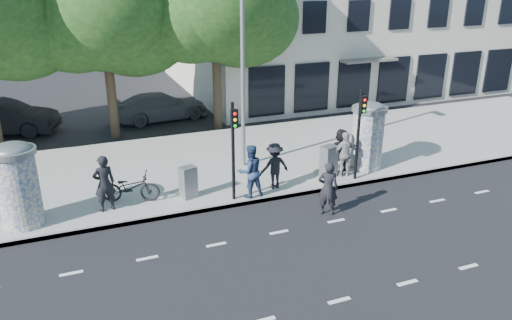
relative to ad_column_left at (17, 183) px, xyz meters
name	(u,v)px	position (x,y,z in m)	size (l,w,h in m)	color
ground	(299,255)	(7.20, -4.50, -1.54)	(120.00, 120.00, 0.00)	black
sidewalk	(219,162)	(7.20, 3.00, -1.46)	(40.00, 8.00, 0.15)	gray
curb	(253,201)	(7.20, -0.95, -1.46)	(40.00, 0.10, 0.16)	slate
lane_dash_near	(339,301)	(7.20, -6.70, -1.53)	(32.00, 0.12, 0.01)	silver
lane_dash_far	(279,232)	(7.20, -3.10, -1.53)	(32.00, 0.12, 0.01)	silver
ad_column_left	(17,183)	(0.00, 0.00, 0.00)	(1.36, 1.36, 2.65)	beige
ad_column_right	(368,134)	(12.40, 0.20, 0.00)	(1.36, 1.36, 2.65)	beige
traffic_pole_near	(234,142)	(6.60, -0.71, 0.69)	(0.22, 0.31, 3.40)	black
traffic_pole_far	(360,126)	(11.40, -0.71, 0.69)	(0.22, 0.31, 3.40)	black
street_lamp	(243,48)	(8.00, 2.13, 3.26)	(0.25, 0.93, 8.00)	slate
tree_near_left	(102,4)	(3.70, 8.20, 4.53)	(6.80, 6.80, 8.97)	#38281C
ped_b	(104,183)	(2.47, 0.06, -0.44)	(0.69, 0.45, 1.89)	black
ped_c	(250,171)	(7.20, -0.65, -0.45)	(0.91, 0.71, 1.87)	navy
ped_d	(274,166)	(8.26, -0.28, -0.55)	(1.08, 0.62, 1.68)	black
ped_e	(345,154)	(11.15, -0.27, -0.52)	(1.02, 0.58, 1.74)	gray
ped_f	(341,150)	(11.26, 0.22, -0.53)	(1.59, 0.57, 1.71)	black
man_road	(328,188)	(9.16, -2.53, -0.63)	(0.66, 0.43, 1.82)	black
bicycle	(131,187)	(3.32, 0.45, -0.88)	(1.94, 0.68, 1.02)	black
cabinet_left	(188,182)	(5.20, 0.05, -0.83)	(0.53, 0.39, 1.12)	gray
cabinet_right	(329,162)	(10.55, -0.11, -0.78)	(0.59, 0.43, 1.22)	slate
car_mid	(3,118)	(-1.21, 10.62, -0.72)	(4.99, 1.74, 1.64)	black
car_right	(161,106)	(6.32, 10.33, -0.82)	(4.95, 2.01, 1.44)	#575A5E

